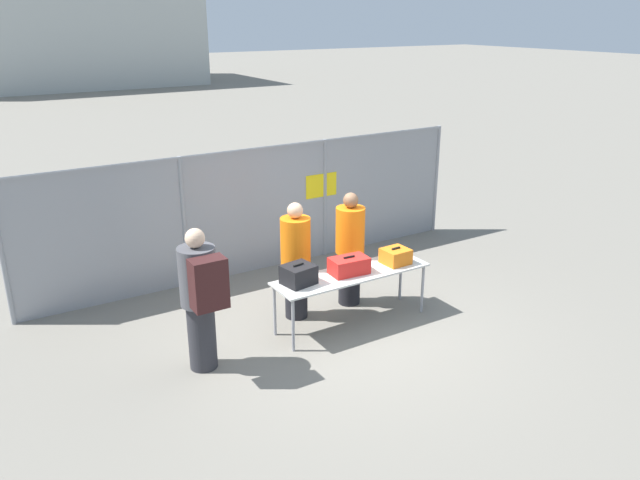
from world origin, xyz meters
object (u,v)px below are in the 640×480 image
suitcase_red (349,266)px  suitcase_black (299,275)px  suitcase_orange (396,256)px  traveler_hooded (201,295)px  security_worker_near (350,247)px  utility_trailer (243,198)px  inspection_table (352,277)px  security_worker_far (296,259)px

suitcase_red → suitcase_black: bearing=175.6°
suitcase_orange → traveler_hooded: bearing=-179.3°
security_worker_near → utility_trailer: (0.46, 4.63, -0.47)m
inspection_table → security_worker_far: security_worker_far is taller
inspection_table → suitcase_orange: (0.71, -0.03, 0.16)m
suitcase_orange → utility_trailer: bearing=89.0°
suitcase_red → security_worker_near: (0.38, 0.54, 0.01)m
utility_trailer → security_worker_far: bearing=-106.1°
inspection_table → traveler_hooded: (-2.14, -0.07, 0.28)m
suitcase_black → security_worker_near: security_worker_near is taller
traveler_hooded → security_worker_far: (1.60, 0.64, -0.11)m
suitcase_orange → traveler_hooded: 2.85m
suitcase_orange → security_worker_near: bearing=122.4°
suitcase_black → security_worker_near: (1.12, 0.48, -0.01)m
suitcase_orange → security_worker_near: (-0.37, 0.58, 0.01)m
utility_trailer → suitcase_black: bearing=-107.1°
suitcase_orange → utility_trailer: 5.23m
inspection_table → suitcase_red: 0.17m
suitcase_red → security_worker_far: size_ratio=0.32×
security_worker_near → utility_trailer: 4.68m
suitcase_orange → security_worker_near: size_ratio=0.21×
inspection_table → suitcase_red: suitcase_red is taller
security_worker_near → traveler_hooded: bearing=21.6°
traveler_hooded → security_worker_far: bearing=13.2°
security_worker_far → utility_trailer: bearing=-82.8°
suitcase_red → security_worker_far: (-0.49, 0.56, 0.00)m
traveler_hooded → security_worker_far: 1.73m
security_worker_near → security_worker_far: 0.87m
inspection_table → suitcase_black: size_ratio=5.10×
suitcase_red → traveler_hooded: bearing=-177.9°
suitcase_red → suitcase_orange: (0.75, -0.04, -0.01)m
security_worker_far → suitcase_red: bearing=154.7°
suitcase_black → utility_trailer: 5.37m
suitcase_red → utility_trailer: size_ratio=0.14×
suitcase_black → traveler_hooded: 1.37m
suitcase_black → traveler_hooded: bearing=-174.3°
suitcase_red → utility_trailer: 5.25m
inspection_table → utility_trailer: (0.80, 5.18, -0.29)m
security_worker_near → suitcase_red: bearing=62.4°
suitcase_black → suitcase_red: bearing=-4.4°
traveler_hooded → utility_trailer: size_ratio=0.47×
utility_trailer → traveler_hooded: bearing=-119.2°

